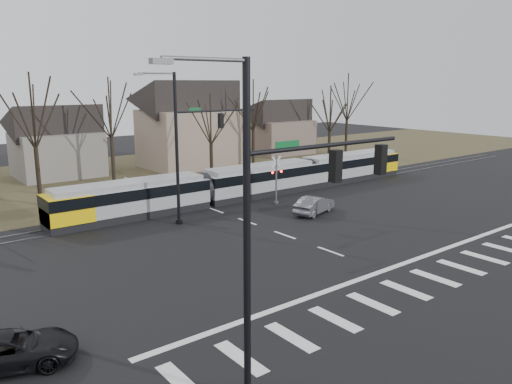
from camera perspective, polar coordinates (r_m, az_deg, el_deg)
ground at (r=28.01m, az=11.49°, el=-7.74°), size 140.00×140.00×0.00m
grass_verge at (r=53.78m, az=-15.23°, el=1.77°), size 140.00×28.00×0.01m
crosswalk at (r=25.79m, az=18.32°, el=-9.92°), size 27.00×2.60×0.01m
stop_line at (r=26.96m, az=14.41°, el=-8.69°), size 28.00×0.35×0.01m
lane_dashes at (r=39.78m, az=-6.21°, el=-1.52°), size 0.18×30.00×0.01m
rail_pair at (r=39.61m, az=-6.05°, el=-1.54°), size 90.00×1.52×0.06m
tram at (r=42.69m, az=0.32°, el=1.50°), size 35.19×2.61×2.67m
sedan at (r=37.22m, az=6.68°, el=-1.47°), size 3.68×4.80×1.32m
suv at (r=19.68m, az=-26.40°, el=-15.90°), size 4.79×5.72×1.24m
signal_pole_near_left at (r=15.16m, az=3.78°, el=-2.26°), size 9.28×0.44×10.20m
signal_pole_far at (r=34.60m, az=-6.76°, el=5.97°), size 9.28×0.44×10.20m
rail_crossing_signal at (r=39.70m, az=2.33°, el=1.30°), size 1.08×0.36×4.00m
tree_row at (r=48.54m, az=-10.60°, el=6.84°), size 59.20×7.20×10.00m
house_b at (r=55.35m, az=-21.89°, el=5.75°), size 8.64×7.56×7.65m
house_c at (r=57.99m, az=-7.64°, el=8.05°), size 10.80×8.64×10.10m
house_d at (r=68.41m, az=2.51°, el=7.73°), size 8.64×7.56×7.65m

